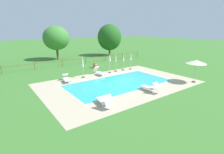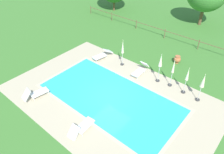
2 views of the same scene
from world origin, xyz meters
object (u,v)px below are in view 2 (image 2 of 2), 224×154
patio_umbrella_closed_row_west (173,69)px  patio_umbrella_closed_row_mid_west (187,77)px  sun_lounger_north_far (140,70)px  terracotta_urn_near_fence (177,59)px  patio_umbrella_closed_row_centre (123,49)px  sun_lounger_north_near_steps (102,55)px  sun_lounger_north_end (82,127)px  patio_umbrella_closed_row_east (203,83)px  sun_lounger_north_mid (36,93)px  patio_umbrella_closed_row_mid_east (160,63)px

patio_umbrella_closed_row_west → patio_umbrella_closed_row_mid_west: size_ratio=1.12×
sun_lounger_north_far → terracotta_urn_near_fence: bearing=66.2°
patio_umbrella_closed_row_centre → sun_lounger_north_near_steps: bearing=-170.6°
sun_lounger_north_end → patio_umbrella_closed_row_mid_west: 8.16m
sun_lounger_north_end → patio_umbrella_closed_row_east: bearing=59.8°
patio_umbrella_closed_row_mid_west → patio_umbrella_closed_row_centre: size_ratio=0.91×
sun_lounger_north_near_steps → sun_lounger_north_mid: bearing=-90.1°
sun_lounger_north_end → patio_umbrella_closed_row_east: size_ratio=0.84×
sun_lounger_north_near_steps → sun_lounger_north_mid: sun_lounger_north_mid is taller
sun_lounger_north_near_steps → patio_umbrella_closed_row_east: patio_umbrella_closed_row_east is taller
sun_lounger_north_far → patio_umbrella_closed_row_mid_east: size_ratio=0.76×
sun_lounger_north_end → terracotta_urn_near_fence: size_ratio=2.81×
sun_lounger_north_far → patio_umbrella_closed_row_mid_west: 3.99m
patio_umbrella_closed_row_mid_west → patio_umbrella_closed_row_mid_east: (-2.20, -0.04, 0.29)m
patio_umbrella_closed_row_mid_west → sun_lounger_north_end: bearing=-112.7°
sun_lounger_north_near_steps → patio_umbrella_closed_row_centre: patio_umbrella_closed_row_centre is taller
sun_lounger_north_end → terracotta_urn_near_fence: sun_lounger_north_end is taller
patio_umbrella_closed_row_centre → patio_umbrella_closed_row_east: bearing=-0.7°
patio_umbrella_closed_row_centre → patio_umbrella_closed_row_mid_east: (3.64, -0.01, 0.16)m
patio_umbrella_closed_row_west → sun_lounger_north_near_steps: bearing=-175.9°
patio_umbrella_closed_row_west → patio_umbrella_closed_row_east: bearing=-5.2°
sun_lounger_north_near_steps → sun_lounger_north_mid: (-0.01, -7.09, 0.03)m
sun_lounger_north_end → patio_umbrella_closed_row_mid_east: patio_umbrella_closed_row_mid_east is taller
sun_lounger_north_mid → patio_umbrella_closed_row_mid_west: 10.97m
patio_umbrella_closed_row_mid_west → sun_lounger_north_near_steps: bearing=-177.2°
sun_lounger_north_far → patio_umbrella_closed_row_west: 2.93m
sun_lounger_north_end → patio_umbrella_closed_row_centre: 8.00m
patio_umbrella_closed_row_mid_west → sun_lounger_north_mid: bearing=-136.8°
sun_lounger_north_end → patio_umbrella_closed_row_mid_west: bearing=67.3°
patio_umbrella_closed_row_west → patio_umbrella_closed_row_mid_west: bearing=-4.7°
sun_lounger_north_near_steps → patio_umbrella_closed_row_east: (9.10, 0.27, 1.25)m
sun_lounger_north_far → sun_lounger_north_end: 7.35m
sun_lounger_north_mid → sun_lounger_north_near_steps: bearing=89.9°
sun_lounger_north_far → patio_umbrella_closed_row_west: bearing=5.1°
sun_lounger_north_end → sun_lounger_north_far: bearing=95.6°
patio_umbrella_closed_row_centre → patio_umbrella_closed_row_east: 6.99m
patio_umbrella_closed_row_west → terracotta_urn_near_fence: size_ratio=3.61×
sun_lounger_north_near_steps → patio_umbrella_closed_row_west: size_ratio=0.84×
patio_umbrella_closed_row_west → terracotta_urn_near_fence: bearing=108.4°
patio_umbrella_closed_row_mid_west → patio_umbrella_closed_row_mid_east: size_ratio=0.90×
patio_umbrella_closed_row_mid_west → patio_umbrella_closed_row_east: (1.16, -0.11, 0.15)m
patio_umbrella_closed_row_mid_east → patio_umbrella_closed_row_east: 3.36m
patio_umbrella_closed_row_centre → patio_umbrella_closed_row_west: bearing=1.6°
sun_lounger_north_near_steps → patio_umbrella_closed_row_mid_east: (5.74, 0.34, 1.40)m
sun_lounger_north_far → patio_umbrella_closed_row_mid_west: (3.84, 0.14, 1.08)m
sun_lounger_north_near_steps → sun_lounger_north_mid: size_ratio=1.09×
patio_umbrella_closed_row_west → sun_lounger_north_end: bearing=-104.5°
patio_umbrella_closed_row_centre → patio_umbrella_closed_row_east: size_ratio=1.06×
sun_lounger_north_near_steps → sun_lounger_north_far: size_ratio=1.12×
sun_lounger_north_mid → terracotta_urn_near_fence: sun_lounger_north_mid is taller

